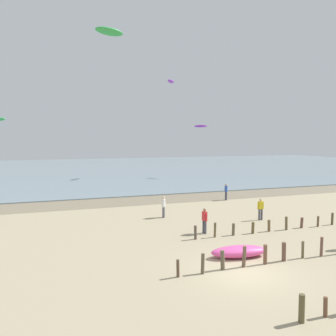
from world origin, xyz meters
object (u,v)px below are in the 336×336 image
at_px(kite_aloft_4, 109,32).
at_px(person_right_flank, 164,206).
at_px(kite_aloft_2, 171,81).
at_px(person_nearest_camera, 226,191).
at_px(person_left_flank, 261,208).
at_px(person_by_waterline, 205,220).
at_px(grounded_kite, 239,252).
at_px(kite_aloft_0, 201,126).

bearing_deg(kite_aloft_4, person_right_flank, 107.17).
bearing_deg(kite_aloft_2, person_nearest_camera, -157.48).
bearing_deg(person_left_flank, person_by_waterline, -161.11).
bearing_deg(person_right_flank, kite_aloft_2, 69.17).
xyz_separation_m(person_nearest_camera, kite_aloft_2, (2.03, 22.59, 14.75)).
bearing_deg(grounded_kite, person_right_flank, -76.50).
height_order(person_nearest_camera, kite_aloft_0, kite_aloft_0).
height_order(kite_aloft_0, kite_aloft_4, kite_aloft_4).
bearing_deg(person_by_waterline, person_left_flank, 18.89).
distance_m(person_by_waterline, person_right_flank, 5.39).
bearing_deg(kite_aloft_0, person_left_flank, -49.18).
relative_size(person_left_flank, grounded_kite, 0.55).
distance_m(grounded_kite, kite_aloft_0, 38.42).
distance_m(kite_aloft_0, kite_aloft_4, 28.15).
xyz_separation_m(kite_aloft_2, kite_aloft_4, (-13.95, -23.22, -0.14)).
height_order(kite_aloft_0, kite_aloft_2, kite_aloft_2).
xyz_separation_m(person_left_flank, kite_aloft_4, (-10.26, 7.86, 14.61)).
distance_m(person_nearest_camera, person_left_flank, 8.66).
bearing_deg(person_right_flank, kite_aloft_4, 126.55).
relative_size(person_left_flank, kite_aloft_0, 0.71).
bearing_deg(kite_aloft_2, grounded_kite, -166.67).
bearing_deg(person_by_waterline, person_nearest_camera, 54.71).
height_order(person_left_flank, kite_aloft_4, kite_aloft_4).
height_order(grounded_kite, kite_aloft_0, kite_aloft_0).
bearing_deg(kite_aloft_0, kite_aloft_4, -75.30).
height_order(person_nearest_camera, kite_aloft_4, kite_aloft_4).
height_order(kite_aloft_2, kite_aloft_4, kite_aloft_2).
distance_m(kite_aloft_2, kite_aloft_4, 27.09).
xyz_separation_m(person_nearest_camera, person_right_flank, (-8.54, -5.19, 0.00)).
bearing_deg(person_right_flank, person_by_waterline, -77.85).
bearing_deg(grounded_kite, person_nearest_camera, -108.30).
height_order(person_by_waterline, kite_aloft_4, kite_aloft_4).
bearing_deg(kite_aloft_2, kite_aloft_0, -97.22).
bearing_deg(person_nearest_camera, grounded_kite, -116.60).
relative_size(person_nearest_camera, kite_aloft_0, 0.71).
bearing_deg(kite_aloft_2, person_by_waterline, -168.27).
relative_size(kite_aloft_2, kite_aloft_4, 1.07).
xyz_separation_m(person_right_flank, kite_aloft_0, (14.66, 24.93, 7.42)).
bearing_deg(person_right_flank, person_left_flank, -25.67).
xyz_separation_m(kite_aloft_0, kite_aloft_2, (-4.09, 2.85, 7.34)).
relative_size(person_by_waterline, kite_aloft_0, 0.71).
bearing_deg(kite_aloft_4, grounded_kite, 87.02).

